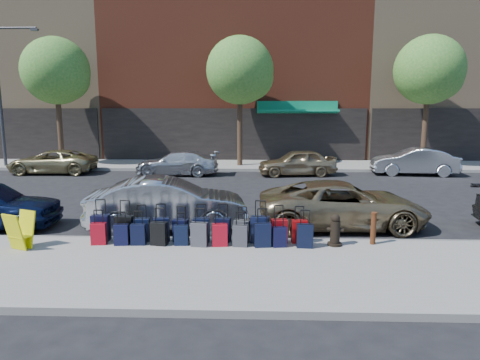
{
  "coord_description": "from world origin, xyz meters",
  "views": [
    {
      "loc": [
        1.33,
        -15.19,
        3.54
      ],
      "look_at": [
        0.87,
        -1.5,
        1.17
      ],
      "focal_mm": 32.0,
      "sensor_mm": 36.0,
      "label": 1
    }
  ],
  "objects_px": {
    "suitcase_front_5": "(201,230)",
    "car_near_1": "(168,204)",
    "tree_left": "(58,73)",
    "bollard": "(373,228)",
    "car_far_1": "(177,163)",
    "car_far_2": "(297,162)",
    "tree_right": "(432,72)",
    "streetlight": "(2,86)",
    "car_near_2": "(343,205)",
    "car_far_0": "(52,162)",
    "car_far_3": "(414,162)",
    "tree_center": "(242,72)",
    "fire_hydrant": "(335,231)",
    "display_rack": "(20,231)"
  },
  "relations": [
    {
      "from": "tree_right",
      "to": "suitcase_front_5",
      "type": "bearing_deg",
      "value": -127.93
    },
    {
      "from": "display_rack",
      "to": "tree_left",
      "type": "bearing_deg",
      "value": 132.53
    },
    {
      "from": "tree_right",
      "to": "car_near_2",
      "type": "relative_size",
      "value": 1.48
    },
    {
      "from": "tree_center",
      "to": "display_rack",
      "type": "relative_size",
      "value": 8.11
    },
    {
      "from": "bollard",
      "to": "display_rack",
      "type": "xyz_separation_m",
      "value": [
        -8.55,
        -0.65,
        0.02
      ]
    },
    {
      "from": "tree_right",
      "to": "car_near_2",
      "type": "xyz_separation_m",
      "value": [
        -7.2,
        -12.33,
        -4.73
      ]
    },
    {
      "from": "car_near_2",
      "to": "tree_right",
      "type": "bearing_deg",
      "value": -31.31
    },
    {
      "from": "tree_left",
      "to": "bollard",
      "type": "distance_m",
      "value": 20.74
    },
    {
      "from": "tree_left",
      "to": "car_far_3",
      "type": "height_order",
      "value": "tree_left"
    },
    {
      "from": "car_near_2",
      "to": "car_far_0",
      "type": "distance_m",
      "value": 16.56
    },
    {
      "from": "bollard",
      "to": "car_near_1",
      "type": "height_order",
      "value": "car_near_1"
    },
    {
      "from": "suitcase_front_5",
      "to": "car_far_0",
      "type": "height_order",
      "value": "car_far_0"
    },
    {
      "from": "fire_hydrant",
      "to": "car_far_1",
      "type": "distance_m",
      "value": 13.11
    },
    {
      "from": "display_rack",
      "to": "car_far_2",
      "type": "distance_m",
      "value": 14.49
    },
    {
      "from": "tree_center",
      "to": "fire_hydrant",
      "type": "xyz_separation_m",
      "value": [
        2.69,
        -14.49,
        -4.9
      ]
    },
    {
      "from": "tree_left",
      "to": "car_far_3",
      "type": "xyz_separation_m",
      "value": [
        19.49,
        -2.4,
        -4.71
      ]
    },
    {
      "from": "tree_right",
      "to": "fire_hydrant",
      "type": "bearing_deg",
      "value": -118.33
    },
    {
      "from": "tree_center",
      "to": "tree_right",
      "type": "xyz_separation_m",
      "value": [
        10.5,
        0.0,
        0.0
      ]
    },
    {
      "from": "bollard",
      "to": "car_near_2",
      "type": "xyz_separation_m",
      "value": [
        -0.35,
        2.03,
        0.11
      ]
    },
    {
      "from": "streetlight",
      "to": "car_near_2",
      "type": "height_order",
      "value": "streetlight"
    },
    {
      "from": "car_far_3",
      "to": "tree_right",
      "type": "bearing_deg",
      "value": 153.19
    },
    {
      "from": "car_far_3",
      "to": "display_rack",
      "type": "bearing_deg",
      "value": -42.42
    },
    {
      "from": "car_near_2",
      "to": "car_far_3",
      "type": "bearing_deg",
      "value": -30.84
    },
    {
      "from": "streetlight",
      "to": "car_far_3",
      "type": "distance_m",
      "value": 22.84
    },
    {
      "from": "tree_left",
      "to": "tree_center",
      "type": "height_order",
      "value": "same"
    },
    {
      "from": "streetlight",
      "to": "car_far_1",
      "type": "xyz_separation_m",
      "value": [
        10.13,
        -2.13,
        -4.04
      ]
    },
    {
      "from": "streetlight",
      "to": "fire_hydrant",
      "type": "relative_size",
      "value": 10.14
    },
    {
      "from": "fire_hydrant",
      "to": "car_far_3",
      "type": "bearing_deg",
      "value": 71.55
    },
    {
      "from": "fire_hydrant",
      "to": "car_far_2",
      "type": "relative_size",
      "value": 0.2
    },
    {
      "from": "tree_right",
      "to": "car_near_1",
      "type": "bearing_deg",
      "value": -134.0
    },
    {
      "from": "tree_left",
      "to": "car_near_1",
      "type": "distance_m",
      "value": 16.11
    },
    {
      "from": "car_near_2",
      "to": "car_far_2",
      "type": "height_order",
      "value": "car_near_2"
    },
    {
      "from": "streetlight",
      "to": "car_far_1",
      "type": "relative_size",
      "value": 1.87
    },
    {
      "from": "tree_right",
      "to": "streetlight",
      "type": "relative_size",
      "value": 0.91
    },
    {
      "from": "fire_hydrant",
      "to": "car_far_1",
      "type": "relative_size",
      "value": 0.18
    },
    {
      "from": "car_near_1",
      "to": "car_far_0",
      "type": "height_order",
      "value": "car_near_1"
    },
    {
      "from": "streetlight",
      "to": "tree_right",
      "type": "bearing_deg",
      "value": 1.67
    },
    {
      "from": "tree_left",
      "to": "tree_right",
      "type": "height_order",
      "value": "same"
    },
    {
      "from": "car_far_3",
      "to": "car_far_1",
      "type": "bearing_deg",
      "value": -82.67
    },
    {
      "from": "car_far_1",
      "to": "car_far_2",
      "type": "bearing_deg",
      "value": 92.46
    },
    {
      "from": "car_far_3",
      "to": "suitcase_front_5",
      "type": "bearing_deg",
      "value": -33.64
    },
    {
      "from": "streetlight",
      "to": "suitcase_front_5",
      "type": "relative_size",
      "value": 8.25
    },
    {
      "from": "tree_center",
      "to": "car_near_1",
      "type": "distance_m",
      "value": 13.67
    },
    {
      "from": "suitcase_front_5",
      "to": "car_near_1",
      "type": "bearing_deg",
      "value": 125.94
    },
    {
      "from": "tree_left",
      "to": "car_far_0",
      "type": "relative_size",
      "value": 1.61
    },
    {
      "from": "tree_center",
      "to": "tree_left",
      "type": "bearing_deg",
      "value": 180.0
    },
    {
      "from": "streetlight",
      "to": "car_far_0",
      "type": "distance_m",
      "value": 5.58
    },
    {
      "from": "car_far_1",
      "to": "car_far_2",
      "type": "height_order",
      "value": "car_far_2"
    },
    {
      "from": "bollard",
      "to": "car_far_1",
      "type": "relative_size",
      "value": 0.19
    },
    {
      "from": "car_near_2",
      "to": "car_far_1",
      "type": "height_order",
      "value": "car_near_2"
    }
  ]
}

